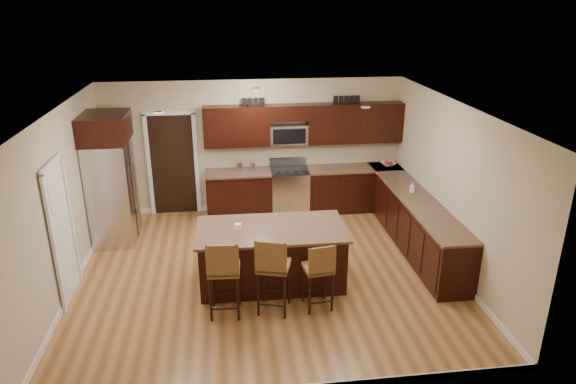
{
  "coord_description": "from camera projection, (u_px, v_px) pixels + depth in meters",
  "views": [
    {
      "loc": [
        -0.58,
        -7.32,
        4.21
      ],
      "look_at": [
        0.39,
        0.4,
        1.23
      ],
      "focal_mm": 32.0,
      "sensor_mm": 36.0,
      "label": 1
    }
  ],
  "objects": [
    {
      "name": "stool_mid",
      "position": [
        273.0,
        267.0,
        7.05
      ],
      "size": [
        0.54,
        0.54,
        1.17
      ],
      "rotation": [
        0.0,
        0.0,
        -0.29
      ],
      "color": "brown",
      "rests_on": "floor"
    },
    {
      "name": "refrigerator",
      "position": [
        111.0,
        178.0,
        9.06
      ],
      "size": [
        0.79,
        1.0,
        2.35
      ],
      "color": "silver",
      "rests_on": "floor"
    },
    {
      "name": "floor",
      "position": [
        267.0,
        272.0,
        8.36
      ],
      "size": [
        6.0,
        6.0,
        0.0
      ],
      "primitive_type": "plane",
      "color": "#A06D3F",
      "rests_on": "ground"
    },
    {
      "name": "pantry_door",
      "position": [
        61.0,
        234.0,
        7.37
      ],
      "size": [
        0.03,
        0.8,
        2.04
      ],
      "primitive_type": "cube",
      "color": "white",
      "rests_on": "floor"
    },
    {
      "name": "ceiling",
      "position": [
        264.0,
        108.0,
        7.39
      ],
      "size": [
        6.0,
        6.0,
        0.0
      ],
      "primitive_type": "plane",
      "rotation": [
        3.14,
        0.0,
        0.0
      ],
      "color": "silver",
      "rests_on": "wall_back"
    },
    {
      "name": "stool_left",
      "position": [
        224.0,
        270.0,
        6.97
      ],
      "size": [
        0.46,
        0.46,
        1.17
      ],
      "rotation": [
        0.0,
        0.0,
        -0.06
      ],
      "color": "brown",
      "rests_on": "floor"
    },
    {
      "name": "upper_cabinets",
      "position": [
        307.0,
        123.0,
        10.21
      ],
      "size": [
        4.0,
        0.33,
        0.8
      ],
      "color": "black",
      "rests_on": "wall_back"
    },
    {
      "name": "canister_short",
      "position": [
        252.0,
        167.0,
        10.26
      ],
      "size": [
        0.11,
        0.11,
        0.17
      ],
      "primitive_type": "cylinder",
      "color": "silver",
      "rests_on": "base_cabinets"
    },
    {
      "name": "microwave",
      "position": [
        288.0,
        134.0,
        10.27
      ],
      "size": [
        0.76,
        0.31,
        0.4
      ],
      "primitive_type": "cube",
      "color": "silver",
      "rests_on": "upper_cabinets"
    },
    {
      "name": "base_cabinets",
      "position": [
        360.0,
        207.0,
        9.75
      ],
      "size": [
        4.02,
        3.96,
        0.92
      ],
      "color": "black",
      "rests_on": "floor"
    },
    {
      "name": "soap_bottle",
      "position": [
        412.0,
        188.0,
        9.17
      ],
      "size": [
        0.11,
        0.11,
        0.17
      ],
      "primitive_type": "imported",
      "rotation": [
        0.0,
        0.0,
        -0.43
      ],
      "color": "#B2B2B2",
      "rests_on": "base_cabinets"
    },
    {
      "name": "island",
      "position": [
        272.0,
        257.0,
        7.95
      ],
      "size": [
        2.28,
        1.21,
        0.92
      ],
      "rotation": [
        0.0,
        0.0,
        -0.01
      ],
      "color": "black",
      "rests_on": "floor"
    },
    {
      "name": "wall_right",
      "position": [
        452.0,
        187.0,
        8.22
      ],
      "size": [
        0.0,
        5.5,
        5.5
      ],
      "primitive_type": "plane",
      "rotation": [
        1.57,
        0.0,
        -1.57
      ],
      "color": "#C1B18C",
      "rests_on": "floor"
    },
    {
      "name": "fruit_bowl",
      "position": [
        388.0,
        164.0,
        10.61
      ],
      "size": [
        0.37,
        0.37,
        0.07
      ],
      "primitive_type": "imported",
      "rotation": [
        0.0,
        0.0,
        0.34
      ],
      "color": "silver",
      "rests_on": "base_cabinets"
    },
    {
      "name": "letter_decor",
      "position": [
        300.0,
        101.0,
        10.04
      ],
      "size": [
        2.2,
        0.03,
        0.15
      ],
      "primitive_type": null,
      "color": "black",
      "rests_on": "upper_cabinets"
    },
    {
      "name": "wall_left",
      "position": [
        62.0,
        205.0,
        7.52
      ],
      "size": [
        0.0,
        5.5,
        5.5
      ],
      "primitive_type": "plane",
      "rotation": [
        1.57,
        0.0,
        1.57
      ],
      "color": "#C1B18C",
      "rests_on": "floor"
    },
    {
      "name": "island_jar",
      "position": [
        238.0,
        227.0,
        7.7
      ],
      "size": [
        0.1,
        0.1,
        0.1
      ],
      "primitive_type": "cylinder",
      "color": "white",
      "rests_on": "island"
    },
    {
      "name": "range",
      "position": [
        289.0,
        190.0,
        10.54
      ],
      "size": [
        0.76,
        0.64,
        1.11
      ],
      "color": "silver",
      "rests_on": "floor"
    },
    {
      "name": "floor_mat",
      "position": [
        279.0,
        231.0,
        9.82
      ],
      "size": [
        0.92,
        0.66,
        0.01
      ],
      "primitive_type": "cube",
      "rotation": [
        0.0,
        0.0,
        -0.09
      ],
      "color": "brown",
      "rests_on": "floor"
    },
    {
      "name": "doorway",
      "position": [
        173.0,
        165.0,
        10.33
      ],
      "size": [
        0.85,
        0.03,
        2.06
      ],
      "primitive_type": "cube",
      "color": "black",
      "rests_on": "floor"
    },
    {
      "name": "stool_right",
      "position": [
        319.0,
        269.0,
        7.16
      ],
      "size": [
        0.44,
        0.44,
        1.04
      ],
      "rotation": [
        0.0,
        0.0,
        0.13
      ],
      "color": "brown",
      "rests_on": "floor"
    },
    {
      "name": "canister_tall",
      "position": [
        240.0,
        167.0,
        10.22
      ],
      "size": [
        0.12,
        0.12,
        0.19
      ],
      "primitive_type": "cylinder",
      "color": "silver",
      "rests_on": "base_cabinets"
    },
    {
      "name": "wall_back",
      "position": [
        254.0,
        146.0,
        10.42
      ],
      "size": [
        6.0,
        0.0,
        6.0
      ],
      "primitive_type": "plane",
      "rotation": [
        1.57,
        0.0,
        0.0
      ],
      "color": "#C1B18C",
      "rests_on": "floor"
    }
  ]
}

